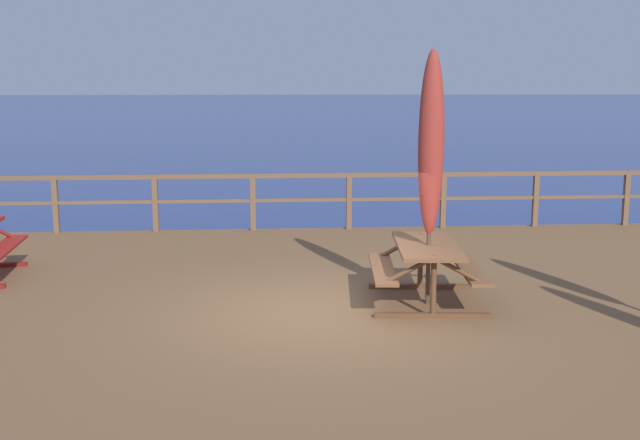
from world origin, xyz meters
TOP-DOWN VIEW (x-y plane):
  - ground_plane at (0.00, 0.00)m, footprint 600.00×600.00m
  - wooden_deck at (0.00, 0.00)m, footprint 16.93×11.30m
  - railing_waterside_far at (-0.00, 5.50)m, footprint 16.73×0.10m
  - picnic_table_front_left at (1.32, 0.33)m, footprint 1.55×1.83m
  - patio_umbrella_short_front at (1.33, 0.26)m, footprint 0.32×0.32m

SIDE VIEW (x-z plane):
  - ground_plane at x=0.00m, z-range 0.00..0.00m
  - wooden_deck at x=0.00m, z-range 0.00..0.81m
  - picnic_table_front_left at x=1.32m, z-range 0.98..1.75m
  - railing_waterside_far at x=0.00m, z-range 1.02..2.11m
  - patio_umbrella_short_front at x=1.33m, z-range 1.24..4.43m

